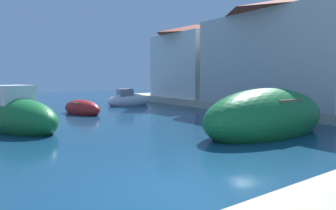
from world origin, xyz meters
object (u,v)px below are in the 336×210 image
object	(u,v)px
moored_boat_0	(17,117)
waterfront_building_main	(286,51)
moored_boat_7	(2,106)
waterfront_building_annex	(196,60)
moored_boat_4	(82,109)
quayside_tree	(297,60)
moored_boat_2	(267,118)
moored_boat_6	(128,100)

from	to	relation	value
moored_boat_0	waterfront_building_main	xyz separation A→B (m)	(14.70, -2.23, 3.20)
moored_boat_7	waterfront_building_annex	distance (m)	14.84
moored_boat_0	moored_boat_4	distance (m)	5.49
moored_boat_7	waterfront_building_main	bearing A→B (deg)	-25.15
moored_boat_7	quayside_tree	world-z (taller)	quayside_tree
moored_boat_7	waterfront_building_annex	xyz separation A→B (m)	(14.48, -0.84, 3.15)
moored_boat_0	quayside_tree	distance (m)	16.65
moored_boat_0	quayside_tree	world-z (taller)	quayside_tree
moored_boat_2	waterfront_building_annex	world-z (taller)	waterfront_building_annex
moored_boat_7	quayside_tree	size ratio (longest dim) A/B	0.76
waterfront_building_main	waterfront_building_annex	size ratio (longest dim) A/B	1.48
moored_boat_6	quayside_tree	distance (m)	12.13
moored_boat_6	moored_boat_7	world-z (taller)	moored_boat_7
moored_boat_2	moored_boat_4	world-z (taller)	moored_boat_2
moored_boat_0	moored_boat_2	world-z (taller)	moored_boat_0
moored_boat_0	quayside_tree	bearing A→B (deg)	62.59
quayside_tree	moored_boat_4	bearing A→B (deg)	154.91
moored_boat_4	waterfront_building_main	size ratio (longest dim) A/B	0.35
moored_boat_0	quayside_tree	xyz separation A→B (m)	(16.31, -1.98, 2.70)
moored_boat_4	moored_boat_2	bearing A→B (deg)	5.89
moored_boat_0	moored_boat_4	world-z (taller)	moored_boat_0
moored_boat_6	waterfront_building_annex	world-z (taller)	waterfront_building_annex
moored_boat_0	moored_boat_4	size ratio (longest dim) A/B	1.52
waterfront_building_annex	moored_boat_6	bearing A→B (deg)	173.94
moored_boat_2	waterfront_building_main	size ratio (longest dim) A/B	0.64
waterfront_building_annex	moored_boat_4	bearing A→B (deg)	-167.02
moored_boat_7	moored_boat_0	bearing A→B (deg)	-84.10
moored_boat_0	moored_boat_7	distance (m)	7.12
moored_boat_2	moored_boat_6	world-z (taller)	moored_boat_2
moored_boat_2	moored_boat_6	size ratio (longest dim) A/B	1.85
moored_boat_4	waterfront_building_annex	bearing A→B (deg)	88.90
moored_boat_0	moored_boat_6	bearing A→B (deg)	108.42
moored_boat_4	moored_boat_7	size ratio (longest dim) A/B	1.04
waterfront_building_main	waterfront_building_annex	world-z (taller)	waterfront_building_main
moored_boat_2	waterfront_building_main	world-z (taller)	waterfront_building_main
moored_boat_0	moored_boat_2	xyz separation A→B (m)	(7.63, -6.29, 0.07)
moored_boat_0	waterfront_building_annex	world-z (taller)	waterfront_building_annex
moored_boat_6	waterfront_building_annex	bearing A→B (deg)	-1.69
moored_boat_6	quayside_tree	xyz separation A→B (m)	(7.73, -8.90, 2.87)
moored_boat_0	moored_boat_4	bearing A→B (deg)	113.28
moored_boat_4	moored_boat_6	world-z (taller)	moored_boat_6
quayside_tree	moored_boat_6	bearing A→B (deg)	130.96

